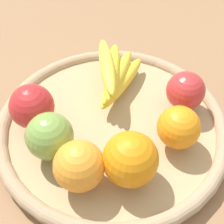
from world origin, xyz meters
name	(u,v)px	position (x,y,z in m)	size (l,w,h in m)	color
ground_plane	(112,132)	(0.00, 0.00, 0.00)	(2.40, 2.40, 0.00)	#936947
basket	(112,126)	(0.00, 0.00, 0.02)	(0.41, 0.41, 0.03)	tan
banana_bunch	(115,74)	(0.09, 0.00, 0.07)	(0.16, 0.10, 0.06)	yellow
orange_1	(130,159)	(-0.11, -0.04, 0.08)	(0.08, 0.08, 0.08)	orange
apple_2	(32,106)	(-0.02, 0.13, 0.07)	(0.08, 0.08, 0.08)	red
orange_0	(179,127)	(-0.03, -0.11, 0.07)	(0.07, 0.07, 0.07)	orange
apple_1	(50,136)	(-0.08, 0.09, 0.07)	(0.07, 0.07, 0.07)	#7BA046
orange_2	(79,166)	(-0.12, 0.03, 0.07)	(0.08, 0.08, 0.08)	orange
apple_0	(186,91)	(0.05, -0.12, 0.07)	(0.07, 0.07, 0.07)	red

